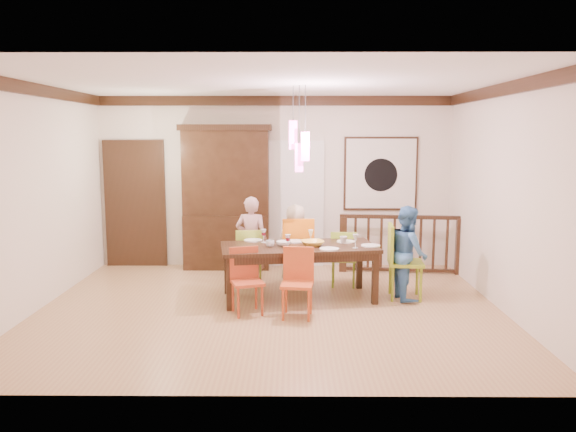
{
  "coord_description": "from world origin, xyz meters",
  "views": [
    {
      "loc": [
        0.29,
        -7.1,
        2.24
      ],
      "look_at": [
        0.24,
        0.52,
        1.15
      ],
      "focal_mm": 35.0,
      "sensor_mm": 36.0,
      "label": 1
    }
  ],
  "objects_px": {
    "dining_table": "(299,251)",
    "person_end_right": "(408,253)",
    "balustrade": "(401,243)",
    "person_far_left": "(251,240)",
    "chair_end_right": "(406,256)",
    "chair_far_left": "(249,253)",
    "china_hutch": "(226,197)",
    "person_far_mid": "(296,244)"
  },
  "relations": [
    {
      "from": "dining_table",
      "to": "chair_end_right",
      "type": "xyz_separation_m",
      "value": [
        1.48,
        0.04,
        -0.07
      ]
    },
    {
      "from": "chair_far_left",
      "to": "person_far_mid",
      "type": "relative_size",
      "value": 0.72
    },
    {
      "from": "dining_table",
      "to": "china_hutch",
      "type": "xyz_separation_m",
      "value": [
        -1.2,
        1.84,
        0.55
      ]
    },
    {
      "from": "person_far_left",
      "to": "person_end_right",
      "type": "height_order",
      "value": "person_far_left"
    },
    {
      "from": "balustrade",
      "to": "person_end_right",
      "type": "bearing_deg",
      "value": -91.47
    },
    {
      "from": "person_far_mid",
      "to": "chair_far_left",
      "type": "bearing_deg",
      "value": 4.51
    },
    {
      "from": "dining_table",
      "to": "person_end_right",
      "type": "distance_m",
      "value": 1.5
    },
    {
      "from": "person_end_right",
      "to": "person_far_left",
      "type": "bearing_deg",
      "value": 61.32
    },
    {
      "from": "chair_far_left",
      "to": "chair_end_right",
      "type": "bearing_deg",
      "value": 156.53
    },
    {
      "from": "chair_end_right",
      "to": "balustrade",
      "type": "xyz_separation_m",
      "value": [
        0.21,
        1.46,
        -0.09
      ]
    },
    {
      "from": "chair_far_left",
      "to": "person_far_left",
      "type": "distance_m",
      "value": 0.23
    },
    {
      "from": "person_far_left",
      "to": "person_end_right",
      "type": "bearing_deg",
      "value": 167.3
    },
    {
      "from": "person_end_right",
      "to": "chair_far_left",
      "type": "bearing_deg",
      "value": 65.26
    },
    {
      "from": "chair_end_right",
      "to": "person_end_right",
      "type": "bearing_deg",
      "value": -129.03
    },
    {
      "from": "balustrade",
      "to": "person_far_mid",
      "type": "xyz_separation_m",
      "value": [
        -1.73,
        -0.61,
        0.11
      ]
    },
    {
      "from": "china_hutch",
      "to": "balustrade",
      "type": "bearing_deg",
      "value": -6.82
    },
    {
      "from": "chair_end_right",
      "to": "person_far_left",
      "type": "bearing_deg",
      "value": 74.99
    },
    {
      "from": "china_hutch",
      "to": "person_far_mid",
      "type": "height_order",
      "value": "china_hutch"
    },
    {
      "from": "dining_table",
      "to": "person_far_mid",
      "type": "bearing_deg",
      "value": 83.8
    },
    {
      "from": "china_hutch",
      "to": "balustrade",
      "type": "relative_size",
      "value": 1.2
    },
    {
      "from": "person_far_mid",
      "to": "person_end_right",
      "type": "relative_size",
      "value": 0.93
    },
    {
      "from": "person_far_left",
      "to": "person_far_mid",
      "type": "xyz_separation_m",
      "value": [
        0.67,
        0.05,
        -0.06
      ]
    },
    {
      "from": "dining_table",
      "to": "balustrade",
      "type": "relative_size",
      "value": 1.1
    },
    {
      "from": "dining_table",
      "to": "person_end_right",
      "type": "xyz_separation_m",
      "value": [
        1.5,
        0.02,
        -0.02
      ]
    },
    {
      "from": "china_hutch",
      "to": "person_far_mid",
      "type": "relative_size",
      "value": 2.0
    },
    {
      "from": "person_far_mid",
      "to": "person_far_left",
      "type": "bearing_deg",
      "value": -7.83
    },
    {
      "from": "dining_table",
      "to": "balustrade",
      "type": "height_order",
      "value": "balustrade"
    },
    {
      "from": "dining_table",
      "to": "chair_far_left",
      "type": "xyz_separation_m",
      "value": [
        -0.74,
        0.68,
        -0.17
      ]
    },
    {
      "from": "balustrade",
      "to": "chair_far_left",
      "type": "bearing_deg",
      "value": -155.41
    },
    {
      "from": "chair_end_right",
      "to": "person_end_right",
      "type": "distance_m",
      "value": 0.06
    },
    {
      "from": "chair_end_right",
      "to": "person_end_right",
      "type": "xyz_separation_m",
      "value": [
        0.02,
        -0.02,
        0.06
      ]
    },
    {
      "from": "person_end_right",
      "to": "dining_table",
      "type": "bearing_deg",
      "value": 82.42
    },
    {
      "from": "china_hutch",
      "to": "person_end_right",
      "type": "relative_size",
      "value": 1.87
    },
    {
      "from": "balustrade",
      "to": "person_end_right",
      "type": "xyz_separation_m",
      "value": [
        -0.19,
        -1.48,
        0.15
      ]
    },
    {
      "from": "chair_far_left",
      "to": "person_far_mid",
      "type": "distance_m",
      "value": 0.74
    },
    {
      "from": "person_end_right",
      "to": "china_hutch",
      "type": "bearing_deg",
      "value": 47.61
    },
    {
      "from": "china_hutch",
      "to": "person_far_left",
      "type": "height_order",
      "value": "china_hutch"
    },
    {
      "from": "balustrade",
      "to": "person_far_left",
      "type": "distance_m",
      "value": 2.5
    },
    {
      "from": "chair_end_right",
      "to": "china_hutch",
      "type": "xyz_separation_m",
      "value": [
        -2.68,
        1.81,
        0.62
      ]
    },
    {
      "from": "china_hutch",
      "to": "person_far_left",
      "type": "xyz_separation_m",
      "value": [
        0.49,
        -1.01,
        -0.55
      ]
    },
    {
      "from": "person_far_left",
      "to": "person_end_right",
      "type": "xyz_separation_m",
      "value": [
        2.21,
        -0.82,
        -0.02
      ]
    },
    {
      "from": "china_hutch",
      "to": "person_far_mid",
      "type": "distance_m",
      "value": 1.62
    }
  ]
}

